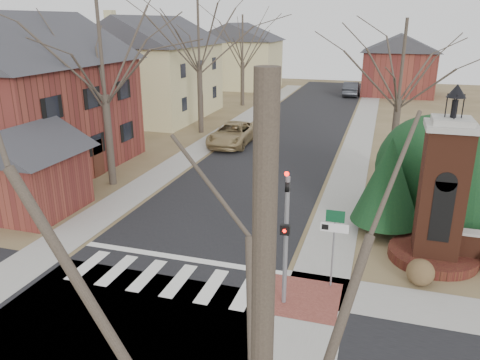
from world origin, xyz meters
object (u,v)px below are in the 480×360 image
(traffic_signal_pole, at_px, (286,228))
(sign_post, at_px, (334,233))
(distant_car, at_px, (351,89))
(pickup_truck, at_px, (233,134))
(brick_gate_monument, at_px, (440,206))

(traffic_signal_pole, distance_m, sign_post, 2.02)
(traffic_signal_pole, relative_size, distant_car, 0.91)
(pickup_truck, bearing_deg, distant_car, 76.57)
(traffic_signal_pole, bearing_deg, sign_post, 47.57)
(traffic_signal_pole, xyz_separation_m, brick_gate_monument, (4.70, 4.42, -0.42))
(sign_post, xyz_separation_m, pickup_truck, (-8.97, 17.03, -1.17))
(traffic_signal_pole, xyz_separation_m, sign_post, (1.29, 1.41, -0.64))
(brick_gate_monument, distance_m, pickup_truck, 18.75)
(sign_post, bearing_deg, traffic_signal_pole, -132.43)
(sign_post, distance_m, brick_gate_monument, 4.55)
(distant_car, bearing_deg, brick_gate_monument, 98.09)
(traffic_signal_pole, bearing_deg, pickup_truck, 112.60)
(pickup_truck, bearing_deg, traffic_signal_pole, -67.33)
(sign_post, bearing_deg, pickup_truck, 117.78)
(traffic_signal_pole, xyz_separation_m, distant_car, (-1.43, 44.47, -1.77))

